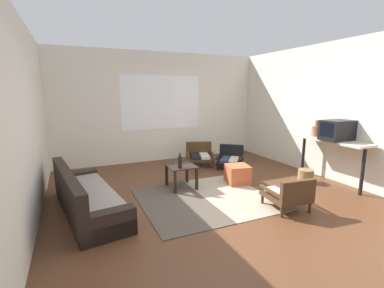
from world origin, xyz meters
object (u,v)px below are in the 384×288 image
ottoman_orange (238,174)px  armchair_by_window (200,154)px  crt_television (337,130)px  coffee_table (181,170)px  glass_bottle (180,162)px  clay_vase (316,131)px  console_shelf (331,145)px  armchair_corner (230,158)px  couch (85,198)px  armchair_striped_foreground (289,194)px  wicker_basket (306,176)px

ottoman_orange → armchair_by_window: bearing=92.8°
crt_television → coffee_table: bearing=159.0°
crt_television → glass_bottle: 2.93m
coffee_table → ottoman_orange: 1.11m
clay_vase → glass_bottle: (-2.75, 0.42, -0.44)m
armchair_by_window → glass_bottle: glass_bottle is taller
console_shelf → glass_bottle: bearing=164.1°
armchair_corner → glass_bottle: bearing=-149.3°
couch → armchair_by_window: bearing=32.2°
armchair_striped_foreground → glass_bottle: (-1.19, 1.39, 0.29)m
clay_vase → armchair_by_window: bearing=131.3°
ottoman_orange → wicker_basket: ottoman_orange is taller
armchair_corner → glass_bottle: 1.94m
armchair_corner → wicker_basket: bearing=-63.3°
ottoman_orange → wicker_basket: size_ratio=1.43×
glass_bottle → wicker_basket: glass_bottle is taller
couch → armchair_by_window: 3.16m
glass_bottle → wicker_basket: size_ratio=0.91×
armchair_striped_foreground → clay_vase: bearing=31.7°
couch → ottoman_orange: bearing=3.1°
ottoman_orange → glass_bottle: 1.22m
clay_vase → crt_television: bearing=-90.4°
armchair_striped_foreground → clay_vase: (1.57, 0.97, 0.73)m
ottoman_orange → clay_vase: 1.82m
armchair_striped_foreground → coffee_table: bearing=125.8°
armchair_corner → console_shelf: bearing=-57.9°
armchair_striped_foreground → crt_television: 1.83m
armchair_by_window → crt_television: bearing=-54.8°
armchair_by_window → crt_television: size_ratio=1.44×
couch → armchair_corner: (3.23, 1.19, 0.01)m
armchair_striped_foreground → wicker_basket: bearing=34.2°
armchair_by_window → armchair_corner: 0.75m
glass_bottle → wicker_basket: (2.42, -0.55, -0.41)m
console_shelf → armchair_striped_foreground: bearing=-159.0°
coffee_table → glass_bottle: size_ratio=1.98×
armchair_corner → crt_television: size_ratio=1.50×
armchair_corner → clay_vase: size_ratio=2.60×
crt_television → wicker_basket: size_ratio=1.89×
couch → armchair_by_window: couch is taller
armchair_by_window → console_shelf: console_shelf is taller
glass_bottle → wicker_basket: bearing=-12.8°
armchair_corner → glass_bottle: (-1.65, -0.98, 0.32)m
clay_vase → glass_bottle: clay_vase is taller
clay_vase → armchair_striped_foreground: bearing=-148.3°
armchair_by_window → console_shelf: 2.85m
coffee_table → armchair_by_window: armchair_by_window is taller
console_shelf → wicker_basket: size_ratio=4.85×
couch → coffee_table: (1.67, 0.36, 0.13)m
couch → crt_television: (4.34, -0.67, 0.84)m
couch → coffee_table: couch is taller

